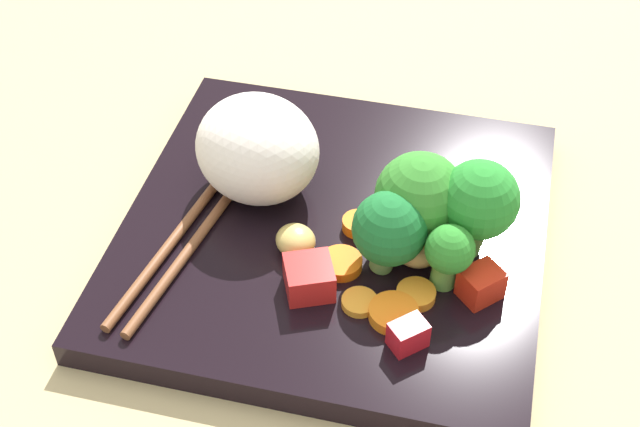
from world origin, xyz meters
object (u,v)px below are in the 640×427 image
(carrot_slice_3, at_px, (360,220))
(chopstick_pair, at_px, (211,206))
(square_plate, at_px, (334,234))
(rice_mound, at_px, (257,148))
(broccoli_floret_1, at_px, (478,205))

(carrot_slice_3, distance_m, chopstick_pair, 0.10)
(square_plate, relative_size, chopstick_pair, 1.16)
(rice_mound, xyz_separation_m, carrot_slice_3, (0.07, -0.02, -0.03))
(broccoli_floret_1, xyz_separation_m, carrot_slice_3, (-0.07, 0.01, -0.04))
(chopstick_pair, bearing_deg, rice_mound, 148.17)
(broccoli_floret_1, distance_m, chopstick_pair, 0.18)
(square_plate, height_order, rice_mound, rice_mound)
(square_plate, xyz_separation_m, carrot_slice_3, (0.02, 0.00, 0.01))
(square_plate, relative_size, rice_mound, 3.16)
(broccoli_floret_1, bearing_deg, rice_mound, 171.07)
(carrot_slice_3, bearing_deg, rice_mound, 167.22)
(carrot_slice_3, height_order, chopstick_pair, carrot_slice_3)
(chopstick_pair, bearing_deg, broccoli_floret_1, 99.67)
(square_plate, distance_m, carrot_slice_3, 0.02)
(chopstick_pair, bearing_deg, carrot_slice_3, 104.90)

